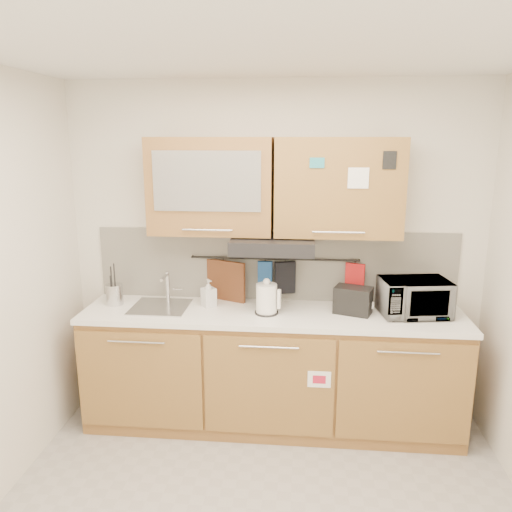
# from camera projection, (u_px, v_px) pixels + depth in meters

# --- Properties ---
(ceiling) EXTENTS (3.20, 3.20, 0.00)m
(ceiling) POSITION_uv_depth(u_px,v_px,m) (257.00, 37.00, 2.15)
(ceiling) COLOR white
(ceiling) RESTS_ON wall_back
(wall_back) EXTENTS (3.20, 0.00, 3.20)m
(wall_back) POSITION_uv_depth(u_px,v_px,m) (275.00, 252.00, 3.90)
(wall_back) COLOR silver
(wall_back) RESTS_ON ground
(base_cabinet) EXTENTS (2.80, 0.64, 0.88)m
(base_cabinet) POSITION_uv_depth(u_px,v_px,m) (271.00, 375.00, 3.81)
(base_cabinet) COLOR olive
(base_cabinet) RESTS_ON floor
(countertop) EXTENTS (2.82, 0.62, 0.04)m
(countertop) POSITION_uv_depth(u_px,v_px,m) (272.00, 314.00, 3.70)
(countertop) COLOR white
(countertop) RESTS_ON base_cabinet
(backsplash) EXTENTS (2.80, 0.02, 0.56)m
(backsplash) POSITION_uv_depth(u_px,v_px,m) (275.00, 265.00, 3.92)
(backsplash) COLOR silver
(backsplash) RESTS_ON countertop
(upper_cabinets) EXTENTS (1.82, 0.37, 0.70)m
(upper_cabinets) POSITION_uv_depth(u_px,v_px,m) (273.00, 186.00, 3.61)
(upper_cabinets) COLOR olive
(upper_cabinets) RESTS_ON wall_back
(range_hood) EXTENTS (0.60, 0.46, 0.10)m
(range_hood) POSITION_uv_depth(u_px,v_px,m) (273.00, 244.00, 3.63)
(range_hood) COLOR black
(range_hood) RESTS_ON upper_cabinets
(sink) EXTENTS (0.42, 0.40, 0.26)m
(sink) POSITION_uv_depth(u_px,v_px,m) (161.00, 307.00, 3.79)
(sink) COLOR silver
(sink) RESTS_ON countertop
(utensil_rail) EXTENTS (1.30, 0.02, 0.02)m
(utensil_rail) POSITION_uv_depth(u_px,v_px,m) (274.00, 259.00, 3.86)
(utensil_rail) COLOR black
(utensil_rail) RESTS_ON backsplash
(utensil_crock) EXTENTS (0.17, 0.17, 0.32)m
(utensil_crock) POSITION_uv_depth(u_px,v_px,m) (115.00, 294.00, 3.84)
(utensil_crock) COLOR silver
(utensil_crock) RESTS_ON countertop
(kettle) EXTENTS (0.20, 0.18, 0.27)m
(kettle) POSITION_uv_depth(u_px,v_px,m) (267.00, 300.00, 3.63)
(kettle) COLOR white
(kettle) RESTS_ON countertop
(toaster) EXTENTS (0.30, 0.24, 0.20)m
(toaster) POSITION_uv_depth(u_px,v_px,m) (353.00, 300.00, 3.64)
(toaster) COLOR black
(toaster) RESTS_ON countertop
(microwave) EXTENTS (0.52, 0.39, 0.26)m
(microwave) POSITION_uv_depth(u_px,v_px,m) (414.00, 298.00, 3.60)
(microwave) COLOR #999999
(microwave) RESTS_ON countertop
(soap_bottle) EXTENTS (0.13, 0.13, 0.21)m
(soap_bottle) POSITION_uv_depth(u_px,v_px,m) (209.00, 293.00, 3.79)
(soap_bottle) COLOR #999999
(soap_bottle) RESTS_ON countertop
(cutting_board) EXTENTS (0.37, 0.18, 0.48)m
(cutting_board) POSITION_uv_depth(u_px,v_px,m) (223.00, 290.00, 3.95)
(cutting_board) COLOR brown
(cutting_board) RESTS_ON utensil_rail
(oven_mitt) EXTENTS (0.11, 0.03, 0.19)m
(oven_mitt) POSITION_uv_depth(u_px,v_px,m) (265.00, 273.00, 3.88)
(oven_mitt) COLOR #215097
(oven_mitt) RESTS_ON utensil_rail
(dark_pouch) EXTENTS (0.17, 0.08, 0.25)m
(dark_pouch) POSITION_uv_depth(u_px,v_px,m) (285.00, 278.00, 3.88)
(dark_pouch) COLOR black
(dark_pouch) RESTS_ON utensil_rail
(pot_holder) EXTENTS (0.15, 0.07, 0.18)m
(pot_holder) POSITION_uv_depth(u_px,v_px,m) (355.00, 275.00, 3.82)
(pot_holder) COLOR red
(pot_holder) RESTS_ON utensil_rail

